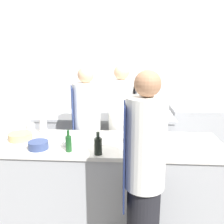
# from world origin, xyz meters

# --- Properties ---
(ground_plane) EXTENTS (16.00, 16.00, 0.00)m
(ground_plane) POSITION_xyz_m (0.00, 0.00, 0.00)
(ground_plane) COLOR #4C4947
(wall_back) EXTENTS (8.00, 0.06, 2.80)m
(wall_back) POSITION_xyz_m (0.00, 2.13, 1.40)
(wall_back) COLOR silver
(wall_back) RESTS_ON ground_plane
(prep_counter) EXTENTS (2.40, 0.80, 0.90)m
(prep_counter) POSITION_xyz_m (0.00, 0.00, 0.45)
(prep_counter) COLOR #A8AAAF
(prep_counter) RESTS_ON ground_plane
(pass_counter) EXTENTS (2.08, 0.71, 0.90)m
(pass_counter) POSITION_xyz_m (-0.16, 1.20, 0.45)
(pass_counter) COLOR #A8AAAF
(pass_counter) RESTS_ON ground_plane
(oven_range) EXTENTS (1.00, 0.73, 0.92)m
(oven_range) POSITION_xyz_m (1.42, 1.71, 0.46)
(oven_range) COLOR #A8AAAF
(oven_range) RESTS_ON ground_plane
(chef_at_prep_near) EXTENTS (0.34, 0.32, 1.73)m
(chef_at_prep_near) POSITION_xyz_m (0.32, -0.68, 0.87)
(chef_at_prep_near) COLOR black
(chef_at_prep_near) RESTS_ON ground_plane
(chef_at_stove) EXTENTS (0.36, 0.35, 1.69)m
(chef_at_stove) POSITION_xyz_m (0.10, 0.69, 0.85)
(chef_at_stove) COLOR black
(chef_at_stove) RESTS_ON ground_plane
(chef_at_pass_far) EXTENTS (0.41, 0.39, 1.66)m
(chef_at_pass_far) POSITION_xyz_m (-0.35, 0.63, 0.83)
(chef_at_pass_far) COLOR black
(chef_at_pass_far) RESTS_ON ground_plane
(bottle_olive_oil) EXTENTS (0.06, 0.06, 0.22)m
(bottle_olive_oil) POSITION_xyz_m (-0.38, -0.27, 0.99)
(bottle_olive_oil) COLOR #19471E
(bottle_olive_oil) RESTS_ON prep_counter
(bottle_vinegar) EXTENTS (0.07, 0.07, 0.23)m
(bottle_vinegar) POSITION_xyz_m (0.37, -0.24, 0.99)
(bottle_vinegar) COLOR #B2A84C
(bottle_vinegar) RESTS_ON prep_counter
(bottle_wine) EXTENTS (0.08, 0.08, 0.23)m
(bottle_wine) POSITION_xyz_m (-0.09, -0.32, 0.99)
(bottle_wine) COLOR black
(bottle_wine) RESTS_ON prep_counter
(bottle_cooking_oil) EXTENTS (0.08, 0.08, 0.18)m
(bottle_cooking_oil) POSITION_xyz_m (0.20, -0.01, 0.97)
(bottle_cooking_oil) COLOR #2D5175
(bottle_cooking_oil) RESTS_ON prep_counter
(bottle_sauce) EXTENTS (0.09, 0.09, 0.25)m
(bottle_sauce) POSITION_xyz_m (-0.81, 0.26, 1.00)
(bottle_sauce) COLOR silver
(bottle_sauce) RESTS_ON prep_counter
(bowl_mixing_large) EXTENTS (0.20, 0.20, 0.08)m
(bowl_mixing_large) POSITION_xyz_m (-0.70, -0.22, 0.94)
(bowl_mixing_large) COLOR navy
(bowl_mixing_large) RESTS_ON prep_counter
(bowl_prep_small) EXTENTS (0.25, 0.25, 0.07)m
(bowl_prep_small) POSITION_xyz_m (-0.99, 0.02, 0.94)
(bowl_prep_small) COLOR tan
(bowl_prep_small) RESTS_ON prep_counter
(bowl_ceramic_blue) EXTENTS (0.18, 0.18, 0.05)m
(bowl_ceramic_blue) POSITION_xyz_m (-0.40, -0.08, 0.93)
(bowl_ceramic_blue) COLOR white
(bowl_ceramic_blue) RESTS_ON prep_counter
(bowl_wooden_salad) EXTENTS (0.27, 0.27, 0.06)m
(bowl_wooden_salad) POSITION_xyz_m (0.62, 0.06, 0.93)
(bowl_wooden_salad) COLOR white
(bowl_wooden_salad) RESTS_ON prep_counter
(cup) EXTENTS (0.10, 0.10, 0.09)m
(cup) POSITION_xyz_m (-0.98, 0.29, 0.95)
(cup) COLOR white
(cup) RESTS_ON prep_counter
(cutting_board) EXTENTS (0.31, 0.22, 0.01)m
(cutting_board) POSITION_xyz_m (-0.16, 0.16, 0.91)
(cutting_board) COLOR white
(cutting_board) RESTS_ON prep_counter
(stockpot) EXTENTS (0.27, 0.27, 0.17)m
(stockpot) POSITION_xyz_m (0.04, 1.10, 0.99)
(stockpot) COLOR #A8AAAF
(stockpot) RESTS_ON pass_counter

